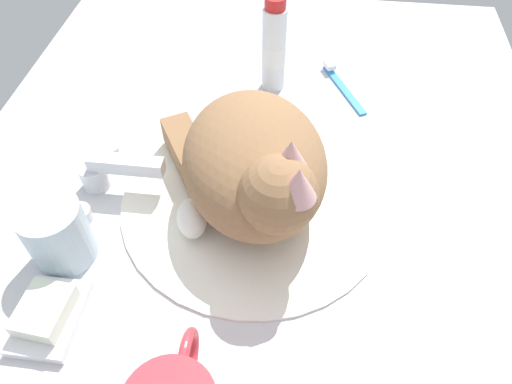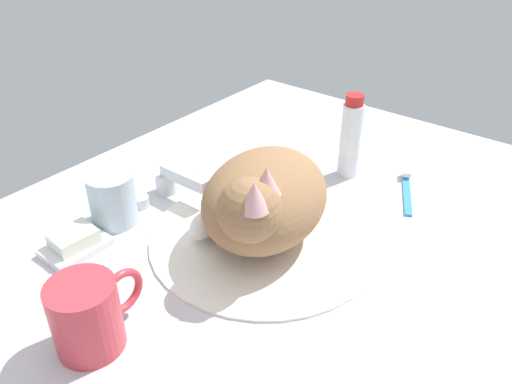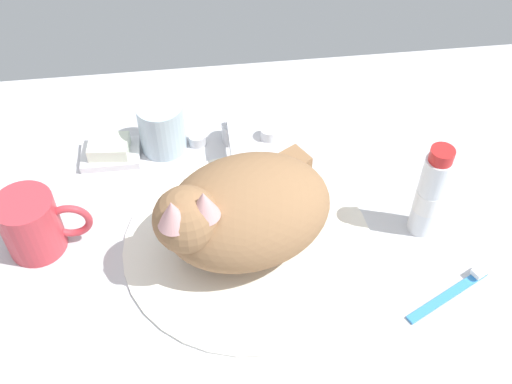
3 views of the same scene
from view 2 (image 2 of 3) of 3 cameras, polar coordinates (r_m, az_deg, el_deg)
ground_plane at (r=78.70cm, az=0.96°, el=-5.96°), size 110.00×82.50×3.00cm
sink_basin at (r=77.54cm, az=0.97°, el=-4.84°), size 34.34×34.34×0.83cm
faucet at (r=87.52cm, az=-9.20°, el=1.08°), size 14.30×11.48×5.55cm
cat at (r=72.83cm, az=0.60°, el=-0.83°), size 26.03×25.35×15.23cm
coffee_mug at (r=62.52cm, az=-18.00°, el=-12.77°), size 12.04×7.82×8.99cm
rinse_cup at (r=81.99cm, az=-15.54°, el=-0.74°), size 7.10×7.10×8.29cm
soap_dish at (r=79.43cm, az=-19.26°, el=-5.77°), size 9.00×6.40×1.20cm
soap_bar at (r=78.47cm, az=-19.47°, el=-4.81°), size 6.44×5.29×2.12cm
toothpaste_bottle at (r=91.71cm, az=10.63°, el=5.73°), size 3.75×3.75×15.18cm
toothbrush at (r=91.96cm, az=16.31°, el=0.31°), size 12.60×7.18×1.60cm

